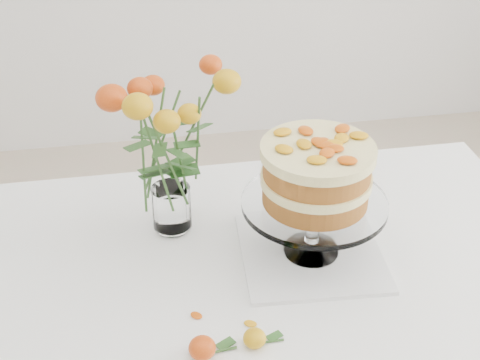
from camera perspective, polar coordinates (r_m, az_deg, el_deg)
The scene contains 8 objects.
table at distance 1.48m, azimuth 0.61°, elevation -10.60°, with size 1.43×0.93×0.76m.
napkin at distance 1.48m, azimuth 6.06°, elevation -6.16°, with size 0.30×0.30×0.01m, color white.
cake_stand at distance 1.37m, azimuth 6.51°, elevation 0.00°, with size 0.31×0.31×0.28m.
rose_vase at distance 1.42m, azimuth -6.31°, elevation 4.35°, with size 0.30×0.30×0.45m.
loose_rose_near at distance 1.27m, azimuth 1.27°, elevation -13.35°, with size 0.08×0.04×0.04m.
loose_rose_far at distance 1.25m, azimuth -3.22°, elevation -14.12°, with size 0.09×0.05×0.04m.
stray_petal_a at distance 1.34m, azimuth -3.74°, elevation -11.47°, with size 0.03×0.02×0.00m, color orange.
stray_petal_b at distance 1.32m, azimuth 0.89°, elevation -12.17°, with size 0.03×0.02×0.00m, color orange.
Camera 1 is at (-0.20, -1.06, 1.69)m, focal length 50.00 mm.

